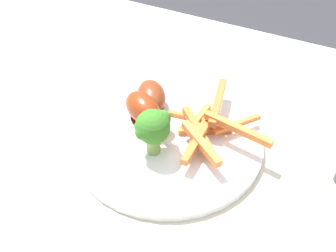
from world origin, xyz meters
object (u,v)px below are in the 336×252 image
object	(u,v)px
dining_table	(143,200)
dinner_plate	(168,139)
chicken_drumstick_far	(144,110)
chicken_drumstick_near	(152,99)
carrot_fries_pile	(208,126)
broccoli_floret_front	(152,127)

from	to	relation	value
dining_table	dinner_plate	world-z (taller)	dinner_plate
chicken_drumstick_far	dining_table	bearing A→B (deg)	-67.50
chicken_drumstick_near	chicken_drumstick_far	size ratio (longest dim) A/B	0.95
dinner_plate	carrot_fries_pile	size ratio (longest dim) A/B	1.56
dining_table	broccoli_floret_front	distance (m)	0.16
chicken_drumstick_near	chicken_drumstick_far	world-z (taller)	chicken_drumstick_far
dining_table	carrot_fries_pile	bearing A→B (deg)	46.19
dining_table	dinner_plate	bearing A→B (deg)	67.07
dinner_plate	carrot_fries_pile	world-z (taller)	carrot_fries_pile
chicken_drumstick_near	broccoli_floret_front	bearing A→B (deg)	-60.61
dinner_plate	broccoli_floret_front	bearing A→B (deg)	-99.11
dinner_plate	carrot_fries_pile	bearing A→B (deg)	27.18
broccoli_floret_front	dinner_plate	bearing A→B (deg)	80.89
dining_table	dinner_plate	size ratio (longest dim) A/B	4.13
broccoli_floret_front	chicken_drumstick_near	bearing A→B (deg)	119.39
broccoli_floret_front	chicken_drumstick_near	world-z (taller)	broccoli_floret_front
dinner_plate	chicken_drumstick_far	xyz separation A→B (m)	(-0.05, 0.01, 0.03)
dinner_plate	chicken_drumstick_near	xyz separation A→B (m)	(-0.05, 0.04, 0.03)
dinner_plate	carrot_fries_pile	xyz separation A→B (m)	(0.05, 0.03, 0.03)
dining_table	broccoli_floret_front	bearing A→B (deg)	41.71
broccoli_floret_front	chicken_drumstick_near	distance (m)	0.10
dining_table	chicken_drumstick_near	size ratio (longest dim) A/B	10.86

